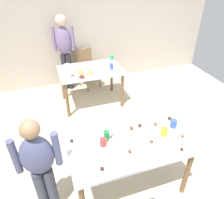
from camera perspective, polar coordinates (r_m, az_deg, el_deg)
name	(u,v)px	position (r m, az deg, el deg)	size (l,w,h in m)	color
ground_plane	(132,189)	(2.97, 5.46, -23.01)	(6.40, 6.40, 0.00)	beige
wall_back	(77,26)	(4.88, -9.44, 19.00)	(6.40, 0.10, 2.60)	#BCB2A3
dining_table_near	(130,152)	(2.48, 5.02, -14.06)	(1.38, 0.66, 0.75)	silver
dining_table_far	(91,74)	(4.11, -5.78, 6.84)	(1.19, 0.77, 0.75)	silver
chair_far_table	(87,66)	(4.85, -6.76, 9.03)	(0.51, 0.51, 0.87)	olive
person_girl_near	(40,164)	(2.30, -18.99, -16.24)	(0.45, 0.22, 1.33)	#383D4C
person_adult_far	(64,47)	(4.62, -12.80, 13.74)	(0.45, 0.27, 1.63)	#28282D
mixing_bowl	(120,142)	(2.39, 2.06, -11.29)	(0.17, 0.17, 0.08)	white
soda_can	(106,136)	(2.43, -1.51, -9.71)	(0.07, 0.07, 0.12)	#198438
fork_near	(82,157)	(2.30, -8.15, -15.17)	(0.17, 0.02, 0.01)	silver
cup_near_0	(173,123)	(2.71, 16.28, -6.25)	(0.08, 0.08, 0.10)	#3351B2
cup_near_1	(164,132)	(2.56, 13.91, -8.43)	(0.08, 0.08, 0.10)	yellow
cup_near_2	(103,142)	(2.37, -2.40, -11.48)	(0.07, 0.07, 0.09)	red
cake_ball_0	(130,151)	(2.32, 4.82, -13.81)	(0.04, 0.04, 0.04)	brown
cake_ball_1	(182,136)	(2.61, 18.48, -9.27)	(0.04, 0.04, 0.04)	brown
cake_ball_2	(102,169)	(2.17, -2.73, -18.17)	(0.04, 0.04, 0.04)	#3D2319
cake_ball_3	(182,149)	(2.46, 18.29, -12.64)	(0.04, 0.04, 0.04)	#3D2319
cake_ball_4	(131,128)	(2.59, 5.28, -7.66)	(0.05, 0.05, 0.05)	brown
cake_ball_5	(152,142)	(2.46, 10.65, -11.11)	(0.04, 0.04, 0.04)	brown
cake_ball_6	(113,136)	(2.47, 0.21, -9.95)	(0.05, 0.05, 0.05)	brown
cake_ball_7	(140,125)	(2.64, 7.54, -6.95)	(0.05, 0.05, 0.05)	#3D2319
cake_ball_8	(155,124)	(2.70, 11.61, -6.42)	(0.05, 0.05, 0.05)	brown
cake_ball_9	(71,141)	(2.47, -10.90, -10.89)	(0.04, 0.04, 0.04)	#3D2319
cake_ball_10	(170,118)	(2.82, 15.30, -4.92)	(0.05, 0.05, 0.05)	#3D2319
pitcher_far	(68,71)	(3.75, -11.85, 7.51)	(0.10, 0.10, 0.26)	white
cup_far_0	(111,67)	(4.03, -0.16, 8.89)	(0.07, 0.07, 0.11)	#3351B2
cup_far_1	(112,57)	(4.47, -0.07, 11.31)	(0.07, 0.07, 0.10)	green
donut_far_0	(111,63)	(4.27, -0.38, 9.81)	(0.12, 0.12, 0.03)	pink
donut_far_1	(82,77)	(3.76, -8.17, 6.04)	(0.11, 0.11, 0.03)	brown
donut_far_2	(66,70)	(4.07, -12.22, 7.82)	(0.12, 0.12, 0.04)	gold
donut_far_3	(90,73)	(3.89, -6.07, 7.22)	(0.12, 0.12, 0.04)	gold
donut_far_4	(104,65)	(4.18, -2.28, 9.20)	(0.11, 0.11, 0.03)	white
donut_far_5	(80,72)	(3.92, -8.53, 7.25)	(0.14, 0.14, 0.04)	gold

